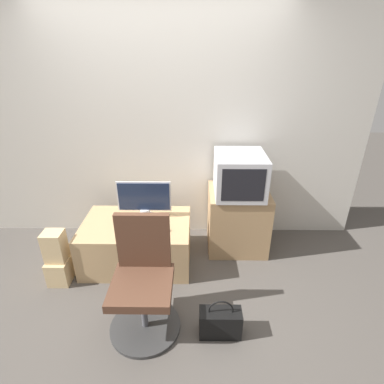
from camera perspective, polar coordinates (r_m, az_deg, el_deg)
ground_plane at (r=2.80m, az=-7.02°, el=-21.74°), size 12.00×12.00×0.00m
wall_back at (r=3.29m, az=-5.40°, el=12.48°), size 4.40×0.05×2.60m
desk at (r=3.21m, az=-10.34°, el=-9.36°), size 1.08×0.72×0.47m
side_stand at (r=3.36m, az=8.62°, el=-5.14°), size 0.63×0.57×0.68m
main_monitor at (r=3.07m, az=-9.08°, el=-1.45°), size 0.55×0.18×0.40m
keyboard at (r=2.96m, az=-8.95°, el=-6.94°), size 0.30×0.13×0.01m
mouse at (r=2.90m, az=-4.83°, el=-7.11°), size 0.05×0.03×0.04m
crt_tv at (r=3.08m, az=9.05°, el=3.36°), size 0.50×0.55×0.42m
office_chair at (r=2.46m, az=-9.26°, el=-17.20°), size 0.57×0.57×0.95m
cardboard_box_lower at (r=3.25m, az=-23.74°, el=-13.37°), size 0.20×0.24×0.25m
cardboard_box_upper at (r=3.09m, az=-24.66°, el=-9.39°), size 0.18×0.16×0.30m
handbag at (r=2.56m, az=5.39°, el=-23.48°), size 0.33×0.15×0.35m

